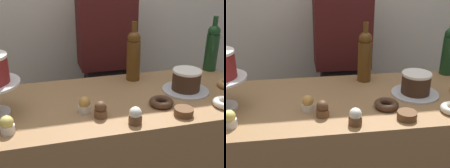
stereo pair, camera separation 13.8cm
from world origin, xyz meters
The scene contains 11 objects.
silver_serving_platter centered at (0.39, 0.00, 0.89)m, with size 0.23×0.23×0.01m.
chocolate_round_cake centered at (0.39, 0.00, 0.95)m, with size 0.14×0.14×0.10m.
wine_bottle_green centered at (0.68, 0.25, 1.03)m, with size 0.08×0.08×0.33m.
wine_bottle_amber centered at (0.18, 0.22, 1.03)m, with size 0.08×0.08×0.33m.
cupcake_lemon centered at (-0.47, -0.19, 0.92)m, with size 0.06×0.06×0.07m.
cupcake_chocolate centered at (-0.09, -0.15, 0.92)m, with size 0.06×0.06×0.07m.
cupcake_caramel centered at (-0.15, -0.10, 0.92)m, with size 0.06×0.06×0.07m.
cupcake_vanilla centered at (0.04, -0.24, 0.92)m, with size 0.06×0.06×0.07m.
donut_chocolate centered at (0.21, -0.12, 0.90)m, with size 0.11×0.11×0.03m.
cookie_stack centered at (0.26, -0.23, 0.90)m, with size 0.08×0.08×0.03m.
barista_figure centered at (0.11, 0.59, 0.84)m, with size 0.36×0.22×1.60m.
Camera 2 is at (-0.18, -1.26, 1.51)m, focal length 47.04 mm.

